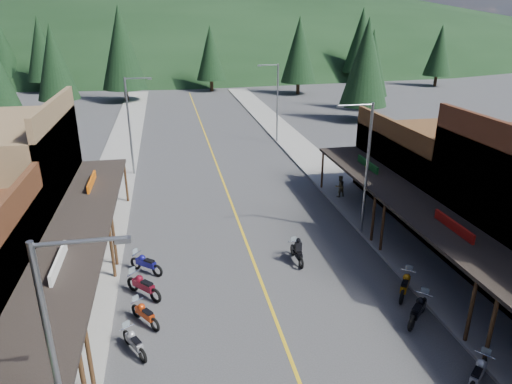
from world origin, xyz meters
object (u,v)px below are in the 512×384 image
streetlight_1 (131,122)px  pine_10 (54,62)px  pine_7 (1,47)px  pine_11 (366,62)px  shop_east_3 (436,171)px  bike_east_8 (405,284)px  pedestrian_east_b (340,186)px  pine_4 (299,50)px  pine_9 (372,63)px  streetlight_0 (62,372)px  pine_3 (211,53)px  pine_6 (440,50)px  streetlight_3 (276,100)px  bike_east_7 (418,309)px  pine_1 (41,49)px  rider_on_bike (297,252)px  streetlight_2 (365,164)px  bike_west_10 (146,263)px  bike_west_8 (145,313)px  bike_east_6 (478,373)px  pine_2 (122,48)px  pine_5 (361,40)px  bike_west_9 (143,285)px

streetlight_1 → pine_10: pine_10 is taller
pine_7 → pine_11: pine_7 is taller
shop_east_3 → pine_10: pine_10 is taller
bike_east_8 → pedestrian_east_b: pedestrian_east_b is taller
pine_4 → pine_7: same height
pine_9 → pine_10: 42.30m
streetlight_0 → pine_3: size_ratio=0.73×
pine_6 → streetlight_3: bearing=-139.0°
bike_east_7 → pedestrian_east_b: size_ratio=1.40×
bike_east_8 → pine_4: bearing=116.5°
pine_1 → pine_11: size_ratio=1.01×
rider_on_bike → streetlight_2: bearing=26.5°
pine_11 → bike_west_10: size_ratio=5.98×
shop_east_3 → pedestrian_east_b: shop_east_3 is taller
bike_east_7 → streetlight_2: bearing=130.5°
pine_1 → bike_west_8: 71.18m
pedestrian_east_b → bike_east_6: bearing=68.3°
pine_2 → pine_7: (-22.00, 18.00, -0.75)m
pine_5 → shop_east_3: bearing=-108.4°
streetlight_1 → bike_east_8: (13.39, -20.59, -3.85)m
bike_east_6 → bike_east_7: 3.84m
pine_9 → bike_west_9: (-29.70, -41.31, -5.74)m
bike_west_8 → streetlight_3: bearing=30.4°
pine_10 → pine_3: bearing=36.0°
streetlight_2 → bike_east_6: bearing=-93.5°
shop_east_3 → pine_5: bearing=71.6°
pine_3 → pine_6: bearing=-2.7°
pine_6 → bike_east_8: pine_6 is taller
pine_5 → bike_east_6: pine_5 is taller
pine_6 → pine_1: bearing=175.1°
shop_east_3 → streetlight_0: (-20.71, -17.30, 1.93)m
streetlight_1 → pine_6: pine_6 is taller
pine_10 → bike_west_8: 50.39m
streetlight_1 → rider_on_bike: size_ratio=3.94×
shop_east_3 → bike_east_7: size_ratio=4.91×
bike_west_9 → pine_2: bearing=51.9°
pine_2 → pine_9: (34.00, -13.00, -1.61)m
bike_west_8 → bike_west_9: size_ratio=0.87×
pine_3 → rider_on_bike: bearing=-91.6°
pine_11 → bike_east_8: size_ratio=5.76×
rider_on_bike → bike_west_9: bearing=-169.6°
streetlight_0 → pine_1: bearing=102.6°
pine_4 → pine_5: pine_5 is taller
pine_4 → rider_on_bike: 57.14m
bike_west_10 → rider_on_bike: rider_on_bike is taller
pine_6 → bike_east_6: pine_6 is taller
pine_5 → pine_11: (-14.00, -34.00, -0.80)m
streetlight_0 → bike_east_7: bearing=22.9°
streetlight_1 → pine_5: bearing=50.7°
bike_east_7 → rider_on_bike: 7.04m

